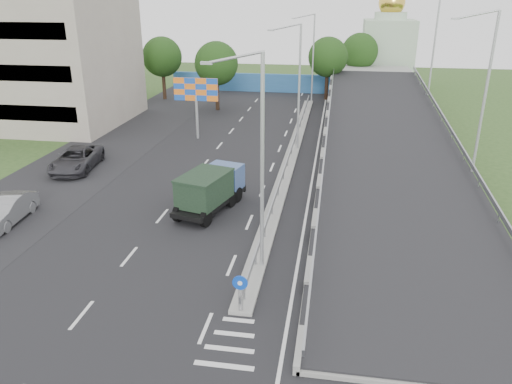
% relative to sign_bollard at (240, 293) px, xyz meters
% --- Properties ---
extents(ground, '(160.00, 160.00, 0.00)m').
position_rel_sign_bollard_xyz_m(ground, '(0.00, -2.17, -1.03)').
color(ground, '#2D4C1E').
rests_on(ground, ground).
extents(road_surface, '(26.00, 90.00, 0.04)m').
position_rel_sign_bollard_xyz_m(road_surface, '(-3.00, 17.83, -1.03)').
color(road_surface, black).
rests_on(road_surface, ground).
extents(parking_strip, '(8.00, 90.00, 0.05)m').
position_rel_sign_bollard_xyz_m(parking_strip, '(-16.00, 17.83, -1.03)').
color(parking_strip, black).
rests_on(parking_strip, ground).
extents(median, '(1.00, 44.00, 0.20)m').
position_rel_sign_bollard_xyz_m(median, '(0.00, 21.83, -0.93)').
color(median, gray).
rests_on(median, ground).
extents(overpass_ramp, '(10.00, 50.00, 3.50)m').
position_rel_sign_bollard_xyz_m(overpass_ramp, '(7.50, 21.83, 0.72)').
color(overpass_ramp, gray).
rests_on(overpass_ramp, ground).
extents(median_guardrail, '(0.09, 44.00, 0.71)m').
position_rel_sign_bollard_xyz_m(median_guardrail, '(0.00, 21.83, -0.28)').
color(median_guardrail, gray).
rests_on(median_guardrail, median).
extents(sign_bollard, '(0.64, 0.23, 1.67)m').
position_rel_sign_bollard_xyz_m(sign_bollard, '(0.00, 0.00, 0.00)').
color(sign_bollard, black).
rests_on(sign_bollard, median).
extents(lamp_post_near, '(2.74, 0.18, 10.08)m').
position_rel_sign_bollard_xyz_m(lamp_post_near, '(0.11, 3.83, 4.77)').
color(lamp_post_near, '#B2B5B7').
rests_on(lamp_post_near, median).
extents(lamp_post_mid, '(2.74, 0.18, 10.08)m').
position_rel_sign_bollard_xyz_m(lamp_post_mid, '(0.11, 23.83, 4.77)').
color(lamp_post_mid, '#B2B5B7').
rests_on(lamp_post_mid, median).
extents(lamp_post_far, '(2.74, 0.18, 10.08)m').
position_rel_sign_bollard_xyz_m(lamp_post_far, '(0.11, 43.83, 4.77)').
color(lamp_post_far, '#B2B5B7').
rests_on(lamp_post_far, median).
extents(beige_building, '(24.00, 14.00, 12.00)m').
position_rel_sign_bollard_xyz_m(beige_building, '(-30.00, 29.83, 4.97)').
color(beige_building, '#A39689').
rests_on(beige_building, ground).
extents(blue_wall, '(30.00, 0.50, 2.40)m').
position_rel_sign_bollard_xyz_m(blue_wall, '(-4.00, 49.83, 0.17)').
color(blue_wall, '#265C8D').
rests_on(blue_wall, ground).
extents(church, '(7.00, 7.00, 13.80)m').
position_rel_sign_bollard_xyz_m(church, '(10.00, 57.83, 4.28)').
color(church, '#B2CCAD').
rests_on(church, ground).
extents(billboard, '(4.00, 0.24, 5.50)m').
position_rel_sign_bollard_xyz_m(billboard, '(-9.00, 25.83, 3.15)').
color(billboard, '#B2B5B7').
rests_on(billboard, ground).
extents(tree_left_mid, '(4.80, 4.80, 7.60)m').
position_rel_sign_bollard_xyz_m(tree_left_mid, '(-10.00, 37.83, 4.14)').
color(tree_left_mid, black).
rests_on(tree_left_mid, ground).
extents(tree_median_far, '(4.80, 4.80, 7.60)m').
position_rel_sign_bollard_xyz_m(tree_median_far, '(2.00, 45.83, 4.14)').
color(tree_median_far, black).
rests_on(tree_median_far, ground).
extents(tree_left_far, '(4.80, 4.80, 7.60)m').
position_rel_sign_bollard_xyz_m(tree_left_far, '(-18.00, 42.83, 4.14)').
color(tree_left_far, black).
rests_on(tree_left_far, ground).
extents(tree_ramp_far, '(4.80, 4.80, 7.60)m').
position_rel_sign_bollard_xyz_m(tree_ramp_far, '(6.00, 52.83, 4.14)').
color(tree_ramp_far, black).
rests_on(tree_ramp_far, ground).
extents(dump_truck, '(3.51, 6.12, 2.55)m').
position_rel_sign_bollard_xyz_m(dump_truck, '(-3.85, 10.32, 0.38)').
color(dump_truck, black).
rests_on(dump_truck, ground).
extents(parked_car_b, '(1.95, 4.77, 1.54)m').
position_rel_sign_bollard_xyz_m(parked_car_b, '(-15.09, 6.60, -0.26)').
color(parked_car_b, gray).
rests_on(parked_car_b, ground).
extents(parked_car_c, '(3.45, 6.16, 1.63)m').
position_rel_sign_bollard_xyz_m(parked_car_c, '(-15.71, 16.04, -0.22)').
color(parked_car_c, '#313035').
rests_on(parked_car_c, ground).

